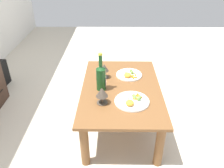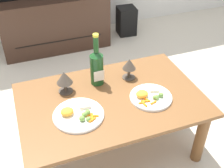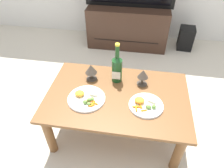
# 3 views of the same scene
# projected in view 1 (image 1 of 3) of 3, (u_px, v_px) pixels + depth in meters

# --- Properties ---
(ground_plane) EXTENTS (6.40, 6.40, 0.00)m
(ground_plane) POSITION_uv_depth(u_px,v_px,m) (120.00, 123.00, 2.26)
(ground_plane) COLOR beige
(dining_table) EXTENTS (1.10, 0.71, 0.42)m
(dining_table) POSITION_uv_depth(u_px,v_px,m) (121.00, 94.00, 2.08)
(dining_table) COLOR brown
(dining_table) RESTS_ON ground_plane
(wine_bottle) EXTENTS (0.08, 0.09, 0.35)m
(wine_bottle) POSITION_uv_depth(u_px,v_px,m) (101.00, 76.00, 1.95)
(wine_bottle) COLOR #19471E
(wine_bottle) RESTS_ON dining_table
(goblet_left) EXTENTS (0.10, 0.10, 0.14)m
(goblet_left) POSITION_uv_depth(u_px,v_px,m) (102.00, 93.00, 1.79)
(goblet_left) COLOR #473D33
(goblet_left) RESTS_ON dining_table
(goblet_right) EXTENTS (0.09, 0.09, 0.14)m
(goblet_right) POSITION_uv_depth(u_px,v_px,m) (104.00, 68.00, 2.15)
(goblet_right) COLOR #473D33
(goblet_right) RESTS_ON dining_table
(dinner_plate_left) EXTENTS (0.29, 0.29, 0.05)m
(dinner_plate_left) POSITION_uv_depth(u_px,v_px,m) (132.00, 101.00, 1.84)
(dinner_plate_left) COLOR white
(dinner_plate_left) RESTS_ON dining_table
(dinner_plate_right) EXTENTS (0.25, 0.25, 0.05)m
(dinner_plate_right) POSITION_uv_depth(u_px,v_px,m) (129.00, 74.00, 2.22)
(dinner_plate_right) COLOR white
(dinner_plate_right) RESTS_ON dining_table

